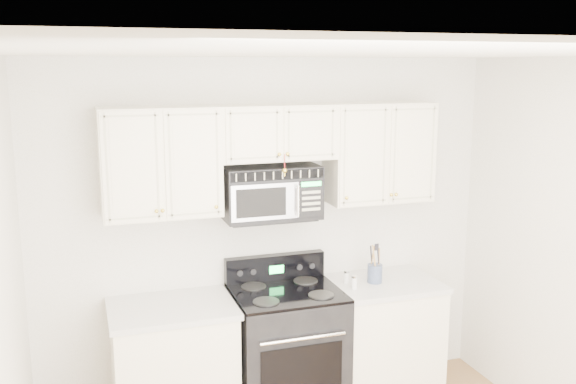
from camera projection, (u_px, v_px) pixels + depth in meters
name	position (u px, v px, depth m)	size (l,w,h in m)	color
room	(369.00, 315.00, 3.24)	(3.51, 3.51, 2.61)	#836648
base_cabinet_left	(174.00, 372.00, 4.51)	(0.86, 0.65, 0.92)	#ECE6CB
base_cabinet_right	(380.00, 341.00, 5.00)	(0.86, 0.65, 0.92)	#ECE6CB
range	(287.00, 349.00, 4.74)	(0.78, 0.71, 1.12)	black
upper_cabinets	(276.00, 152.00, 4.60)	(2.44, 0.37, 0.75)	#ECE6CB
microwave	(271.00, 192.00, 4.63)	(0.70, 0.40, 0.38)	black
utensil_crock	(375.00, 273.00, 4.86)	(0.11, 0.11, 0.30)	#4B5C80
shaker_salt	(354.00, 282.00, 4.72)	(0.04, 0.04, 0.10)	silver
shaker_pepper	(346.00, 277.00, 4.84)	(0.04, 0.04, 0.10)	silver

